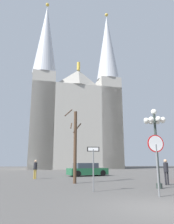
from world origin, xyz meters
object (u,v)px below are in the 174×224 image
(one_way_arrow_sign, at_px, (93,163))
(pedestrian_standing, at_px, (166,169))
(cathedral, at_px, (75,113))
(street_lamp, at_px, (155,131))
(stop_sign, at_px, (156,152))
(parked_car_near_green, at_px, (87,170))
(bare_tree, at_px, (75,144))
(pedestrian_walking, at_px, (35,167))

(one_way_arrow_sign, distance_m, pedestrian_standing, 6.14)
(cathedral, bearing_deg, street_lamp, -85.15)
(stop_sign, xyz_separation_m, parked_car_near_green, (-1.56, 14.16, -1.36))
(stop_sign, relative_size, bare_tree, 0.49)
(bare_tree, xyz_separation_m, pedestrian_walking, (-3.33, 4.33, -1.81))
(stop_sign, xyz_separation_m, pedestrian_walking, (-6.77, 10.82, -0.99))
(one_way_arrow_sign, xyz_separation_m, parked_car_near_green, (1.18, 12.17, -0.87))
(cathedral, xyz_separation_m, pedestrian_walking, (-5.31, -25.69, -11.05))
(parked_car_near_green, xyz_separation_m, pedestrian_walking, (-5.21, -3.34, 0.37))
(street_lamp, xyz_separation_m, pedestrian_standing, (1.39, 1.73, -2.40))
(street_lamp, bearing_deg, cathedral, 94.85)
(cathedral, distance_m, bare_tree, 31.47)
(pedestrian_walking, distance_m, pedestrian_standing, 11.38)
(cathedral, height_order, bare_tree, cathedral)
(parked_car_near_green, height_order, pedestrian_walking, pedestrian_walking)
(cathedral, relative_size, pedestrian_standing, 21.68)
(street_lamp, relative_size, pedestrian_walking, 2.88)
(street_lamp, distance_m, parked_car_near_green, 11.96)
(one_way_arrow_sign, bearing_deg, street_lamp, 12.55)
(street_lamp, bearing_deg, stop_sign, -115.54)
(street_lamp, bearing_deg, bare_tree, 143.50)
(one_way_arrow_sign, relative_size, pedestrian_walking, 1.40)
(cathedral, distance_m, stop_sign, 37.90)
(stop_sign, height_order, street_lamp, street_lamp)
(pedestrian_standing, bearing_deg, stop_sign, -120.96)
(cathedral, distance_m, one_way_arrow_sign, 36.12)
(one_way_arrow_sign, bearing_deg, parked_car_near_green, 84.46)
(cathedral, xyz_separation_m, bare_tree, (-1.99, -30.02, -9.24))
(pedestrian_walking, xyz_separation_m, pedestrian_standing, (9.56, -6.18, 0.02))
(cathedral, bearing_deg, parked_car_near_green, -90.25)
(pedestrian_walking, bearing_deg, street_lamp, -44.09)
(pedestrian_standing, bearing_deg, one_way_arrow_sign, -154.38)
(street_lamp, bearing_deg, one_way_arrow_sign, -167.45)
(bare_tree, relative_size, parked_car_near_green, 1.25)
(pedestrian_standing, bearing_deg, parked_car_near_green, 114.52)
(cathedral, bearing_deg, pedestrian_walking, -101.68)
(cathedral, bearing_deg, stop_sign, -87.71)
(pedestrian_walking, bearing_deg, bare_tree, -52.46)
(cathedral, height_order, stop_sign, cathedral)
(one_way_arrow_sign, height_order, pedestrian_walking, one_way_arrow_sign)
(pedestrian_walking, height_order, pedestrian_standing, pedestrian_standing)
(stop_sign, bearing_deg, one_way_arrow_sign, 144.00)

